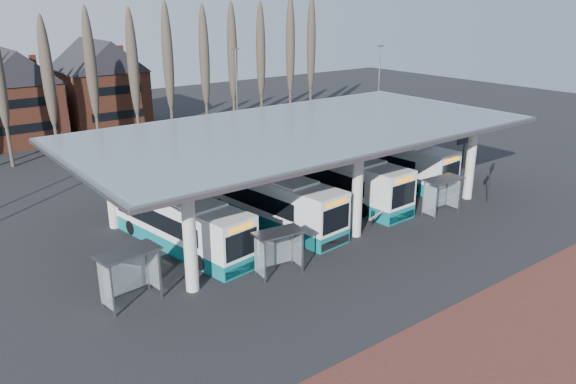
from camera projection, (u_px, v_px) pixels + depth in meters
ground at (383, 248)px, 34.97m from camera, size 140.00×140.00×0.00m
brick_strip at (574, 334)px, 25.96m from camera, size 70.00×10.00×0.03m
station_canopy at (304, 135)px, 39.12m from camera, size 32.00×16.00×6.34m
poplar_row at (149, 61)px, 56.86m from camera, size 45.10×1.10×14.50m
lamp_post_b at (237, 98)px, 56.18m from camera, size 0.80×0.16×10.17m
lamp_post_c at (378, 92)px, 59.75m from camera, size 0.80×0.16×10.17m
bus_0 at (176, 220)px, 35.03m from camera, size 4.36×12.44×3.39m
bus_1 at (267, 198)px, 38.77m from camera, size 4.04×12.91×3.53m
bus_2 at (336, 177)px, 43.26m from camera, size 3.35×13.14×3.62m
bus_3 at (384, 160)px, 47.91m from camera, size 3.79×13.08×3.59m
shelter_0 at (128, 265)px, 28.11m from camera, size 3.26×1.91×2.87m
shelter_1 at (278, 242)px, 31.17m from camera, size 2.93×1.71×2.59m
shelter_2 at (441, 188)px, 39.84m from camera, size 3.00×1.57×2.74m
info_sign_0 at (491, 172)px, 41.98m from camera, size 1.84×0.88×2.92m
info_sign_1 at (464, 143)px, 49.19m from camera, size 2.20×0.27×3.27m
barrier at (376, 216)px, 37.76m from camera, size 2.23×0.96×1.15m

